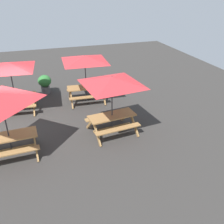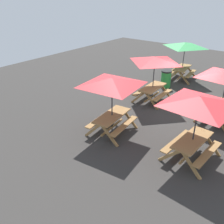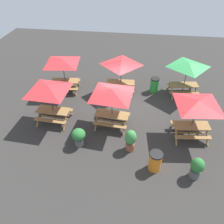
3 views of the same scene
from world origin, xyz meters
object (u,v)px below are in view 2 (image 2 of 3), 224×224
at_px(picnic_table_0, 112,86).
at_px(picnic_table_1, 199,106).
at_px(trash_bin_green, 166,79).
at_px(picnic_table_5, 185,48).
at_px(picnic_table_4, 155,63).

height_order(picnic_table_0, picnic_table_1, same).
bearing_deg(picnic_table_1, trash_bin_green, 37.76).
height_order(picnic_table_5, trash_bin_green, picnic_table_5).
distance_m(picnic_table_4, picnic_table_5, 4.08).
bearing_deg(picnic_table_4, picnic_table_1, -137.02).
bearing_deg(picnic_table_0, picnic_table_4, -1.75).
xyz_separation_m(picnic_table_5, trash_bin_green, (-1.86, 0.15, -1.49)).
xyz_separation_m(picnic_table_1, trash_bin_green, (5.62, 3.85, -1.49)).
height_order(picnic_table_1, picnic_table_5, same).
bearing_deg(picnic_table_0, picnic_table_5, -2.43).
xyz_separation_m(picnic_table_1, picnic_table_4, (3.40, 3.46, 0.00)).
distance_m(picnic_table_1, picnic_table_4, 4.85).
distance_m(picnic_table_1, picnic_table_5, 8.35).
relative_size(picnic_table_0, picnic_table_4, 1.20).
relative_size(picnic_table_4, trash_bin_green, 2.38).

